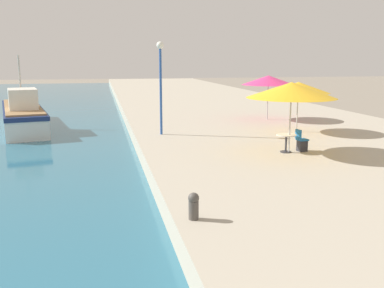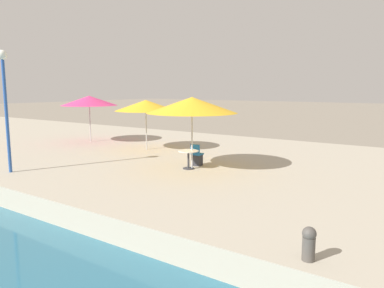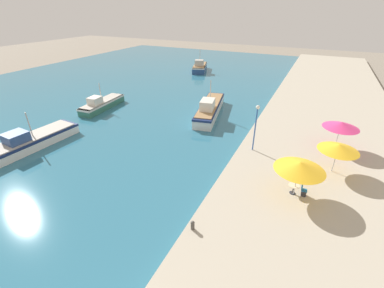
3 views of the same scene
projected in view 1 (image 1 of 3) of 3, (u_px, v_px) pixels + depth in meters
quay_promenade at (209, 105)px, 38.72m from camera, size 16.00×90.00×0.74m
fishing_boat_far at (23, 114)px, 27.73m from camera, size 4.57×11.31×4.68m
cafe_umbrella_pink at (291, 90)px, 16.78m from camera, size 3.55×3.55×2.84m
cafe_umbrella_white at (298, 87)px, 21.84m from camera, size 3.19×3.19×2.57m
cafe_umbrella_striped at (268, 80)px, 26.35m from camera, size 3.29×3.29×2.73m
cafe_table at (286, 139)px, 17.27m from camera, size 0.80×0.80×0.74m
cafe_chair_left at (302, 143)px, 17.53m from camera, size 0.47×0.44×0.91m
mooring_bollard at (194, 205)px, 10.06m from camera, size 0.26×0.26×0.65m
lamppost at (161, 72)px, 20.91m from camera, size 0.36×0.36×4.56m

